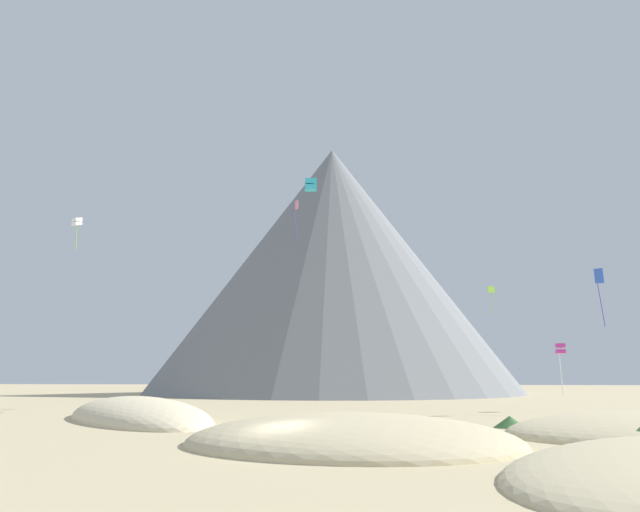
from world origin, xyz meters
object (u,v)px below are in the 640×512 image
(rock_massif, at_px, (331,276))
(kite_blue_low, at_px, (600,284))
(bush_near_right, at_px, (231,437))
(bush_ridge_crest, at_px, (540,429))
(bush_low_patch, at_px, (510,422))
(kite_cyan_mid, at_px, (311,185))
(kite_lime_low, at_px, (491,294))
(kite_pink_mid, at_px, (296,211))
(kite_white_mid, at_px, (77,222))
(kite_magenta_low, at_px, (560,350))
(bush_scatter_east, at_px, (365,441))

(rock_massif, bearing_deg, kite_blue_low, -63.71)
(bush_near_right, relative_size, bush_ridge_crest, 0.61)
(bush_near_right, distance_m, bush_ridge_crest, 19.54)
(bush_low_patch, distance_m, kite_cyan_mid, 39.80)
(kite_lime_low, bearing_deg, kite_pink_mid, 22.45)
(bush_near_right, xyz_separation_m, kite_white_mid, (-21.83, 26.91, 18.24))
(rock_massif, distance_m, kite_white_mid, 73.34)
(kite_magenta_low, bearing_deg, bush_low_patch, 70.74)
(bush_near_right, relative_size, bush_scatter_east, 0.59)
(rock_massif, bearing_deg, kite_pink_mid, -89.77)
(rock_massif, bearing_deg, bush_scatter_east, -84.11)
(bush_scatter_east, relative_size, kite_magenta_low, 0.33)
(bush_near_right, relative_size, bush_low_patch, 0.44)
(kite_magenta_low, bearing_deg, kite_white_mid, 13.19)
(kite_magenta_low, distance_m, kite_white_mid, 50.67)
(kite_blue_low, distance_m, kite_white_mid, 51.96)
(bush_near_right, distance_m, kite_white_mid, 39.16)
(kite_cyan_mid, bearing_deg, bush_low_patch, 115.02)
(bush_scatter_east, xyz_separation_m, kite_white_mid, (-29.37, 27.62, 18.32))
(bush_scatter_east, bearing_deg, kite_white_mid, 136.76)
(bush_scatter_east, bearing_deg, bush_low_patch, 54.89)
(kite_white_mid, bearing_deg, kite_blue_low, -139.49)
(rock_massif, bearing_deg, kite_magenta_low, -64.55)
(bush_near_right, distance_m, kite_cyan_mid, 46.40)
(bush_scatter_east, relative_size, kite_white_mid, 0.55)
(kite_blue_low, xyz_separation_m, kite_magenta_low, (-3.17, 4.21, -6.32))
(bush_near_right, relative_size, kite_white_mid, 0.32)
(rock_massif, bearing_deg, bush_near_right, -88.47)
(kite_cyan_mid, bearing_deg, kite_blue_low, 158.86)
(kite_blue_low, bearing_deg, bush_ridge_crest, 142.47)
(bush_scatter_east, distance_m, kite_pink_mid, 52.40)
(bush_near_right, relative_size, rock_massif, 0.01)
(bush_near_right, xyz_separation_m, kite_cyan_mid, (0.05, 39.28, 24.69))
(kite_pink_mid, distance_m, kite_white_mid, 27.15)
(rock_massif, relative_size, kite_blue_low, 16.76)
(bush_near_right, xyz_separation_m, kite_lime_low, (20.65, 45.54, 12.68))
(kite_lime_low, relative_size, kite_cyan_mid, 2.29)
(bush_low_patch, relative_size, bush_scatter_east, 1.35)
(kite_cyan_mid, bearing_deg, kite_white_mid, 20.99)
(bush_low_patch, distance_m, kite_lime_low, 34.86)
(kite_white_mid, bearing_deg, kite_magenta_low, -134.20)
(bush_scatter_east, height_order, kite_lime_low, kite_lime_low)
(bush_scatter_east, bearing_deg, rock_massif, 95.89)
(bush_scatter_east, relative_size, kite_pink_mid, 0.37)
(kite_lime_low, bearing_deg, kite_magenta_low, 144.87)
(kite_blue_low, bearing_deg, bush_scatter_east, 132.76)
(rock_massif, distance_m, kite_lime_low, 57.74)
(bush_ridge_crest, bearing_deg, bush_scatter_east, -144.28)
(bush_near_right, relative_size, kite_lime_low, 0.31)
(bush_ridge_crest, bearing_deg, kite_cyan_mid, 119.41)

